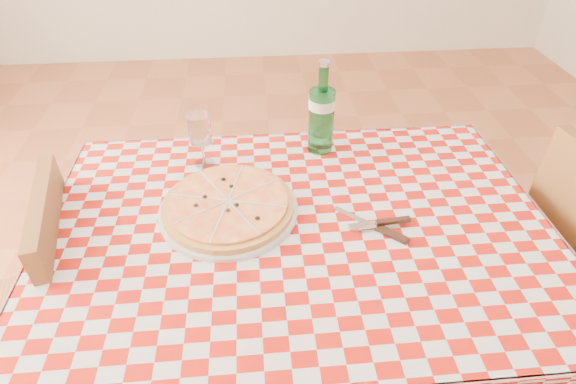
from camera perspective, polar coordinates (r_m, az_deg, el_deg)
The scene contains 7 objects.
dining_table at distance 1.23m, azimuth 1.18°, elevation -7.50°, with size 1.20×0.80×0.75m.
tablecloth at distance 1.16m, azimuth 1.24°, elevation -4.27°, with size 1.30×0.90×0.01m, color #A5130A.
chair_far at distance 1.50m, azimuth -28.36°, elevation -12.22°, with size 0.46×0.46×0.86m.
pizza_plate at distance 1.19m, azimuth -7.60°, elevation -1.59°, with size 0.37×0.37×0.05m, color #B8783D, non-canonical shape.
water_bottle at distance 1.37m, azimuth 4.33°, elevation 10.63°, with size 0.08×0.08×0.29m, color #1B6C2F, non-canonical shape.
wine_glass at distance 1.34m, azimuth -10.92°, elevation 6.42°, with size 0.07×0.07×0.17m, color white, non-canonical shape.
cutlery at distance 1.16m, azimuth 11.11°, elevation -4.07°, with size 0.23×0.19×0.02m, color silver, non-canonical shape.
Camera 1 is at (-0.10, -0.84, 1.55)m, focal length 28.00 mm.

